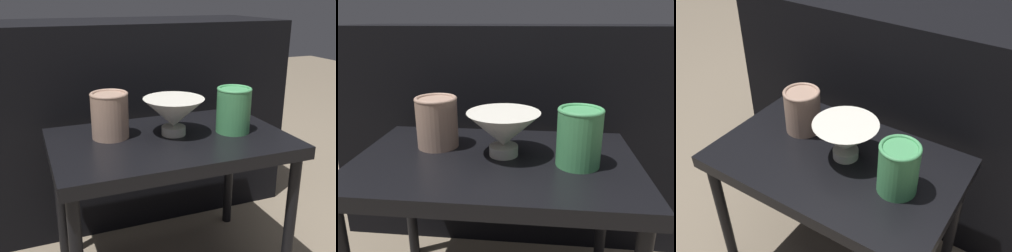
{
  "view_description": "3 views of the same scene",
  "coord_description": "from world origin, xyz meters",
  "views": [
    {
      "loc": [
        -0.43,
        -1.09,
        0.92
      ],
      "look_at": [
        -0.01,
        0.0,
        0.53
      ],
      "focal_mm": 42.0,
      "sensor_mm": 36.0,
      "label": 1
    },
    {
      "loc": [
        0.11,
        -0.8,
        0.85
      ],
      "look_at": [
        0.03,
        0.03,
        0.58
      ],
      "focal_mm": 35.0,
      "sensor_mm": 36.0,
      "label": 2
    },
    {
      "loc": [
        0.52,
        -0.76,
        1.25
      ],
      "look_at": [
        -0.0,
        0.05,
        0.58
      ],
      "focal_mm": 42.0,
      "sensor_mm": 36.0,
      "label": 3
    }
  ],
  "objects": [
    {
      "name": "table",
      "position": [
        0.0,
        0.0,
        0.44
      ],
      "size": [
        0.75,
        0.47,
        0.49
      ],
      "color": "black",
      "rests_on": "ground_plane"
    },
    {
      "name": "bowl",
      "position": [
        0.02,
        0.02,
        0.56
      ],
      "size": [
        0.2,
        0.2,
        0.12
      ],
      "color": "silver",
      "rests_on": "table"
    },
    {
      "name": "vase_textured_left",
      "position": [
        -0.18,
        0.07,
        0.57
      ],
      "size": [
        0.12,
        0.12,
        0.15
      ],
      "color": "tan",
      "rests_on": "table"
    },
    {
      "name": "vase_colorful_right",
      "position": [
        0.21,
        -0.02,
        0.57
      ],
      "size": [
        0.11,
        0.11,
        0.15
      ],
      "color": "#47995B",
      "rests_on": "table"
    },
    {
      "name": "couch_backdrop",
      "position": [
        0.0,
        0.55,
        0.41
      ],
      "size": [
        1.32,
        0.5,
        0.82
      ],
      "color": "black",
      "rests_on": "ground_plane"
    }
  ]
}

